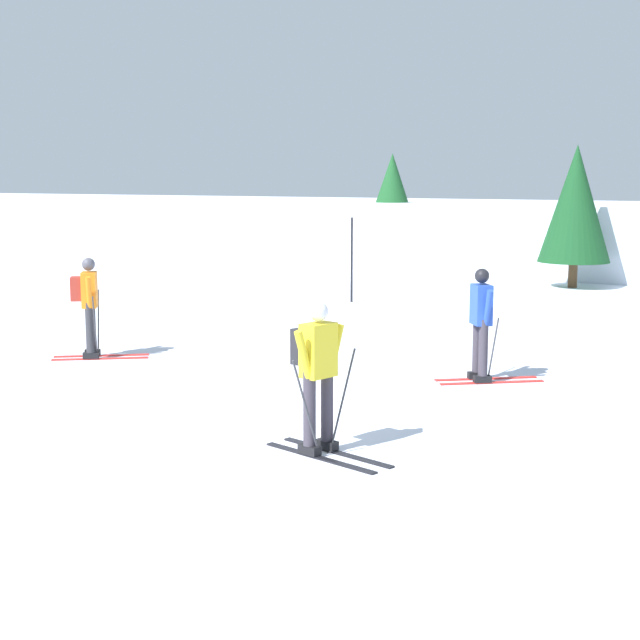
{
  "coord_description": "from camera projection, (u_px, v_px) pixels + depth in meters",
  "views": [
    {
      "loc": [
        7.21,
        -9.7,
        3.05
      ],
      "look_at": [
        0.15,
        2.51,
        0.9
      ],
      "focal_mm": 52.83,
      "sensor_mm": 36.0,
      "label": 1
    }
  ],
  "objects": [
    {
      "name": "conifer_far_right",
      "position": [
        576.0,
        204.0,
        25.81
      ],
      "size": [
        1.98,
        1.98,
        3.93
      ],
      "color": "#513823",
      "rests_on": "ground"
    },
    {
      "name": "skier_orange",
      "position": [
        89.0,
        302.0,
        15.85
      ],
      "size": [
        1.49,
        1.27,
        1.71
      ],
      "color": "red",
      "rests_on": "ground"
    },
    {
      "name": "skier_yellow",
      "position": [
        317.0,
        369.0,
        10.36
      ],
      "size": [
        1.64,
        0.98,
        1.71
      ],
      "color": "black",
      "rests_on": "ground"
    },
    {
      "name": "far_snow_ridge",
      "position": [
        606.0,
        238.0,
        30.33
      ],
      "size": [
        80.0,
        7.37,
        2.2
      ],
      "primitive_type": "cube",
      "color": "silver",
      "rests_on": "ground"
    },
    {
      "name": "conifer_far_centre",
      "position": [
        392.0,
        202.0,
        31.46
      ],
      "size": [
        2.19,
        2.19,
        3.82
      ],
      "color": "#513823",
      "rests_on": "ground"
    },
    {
      "name": "ground_plane",
      "position": [
        215.0,
        412.0,
        12.33
      ],
      "size": [
        120.0,
        120.0,
        0.0
      ],
      "primitive_type": "plane",
      "color": "silver"
    },
    {
      "name": "skier_blue",
      "position": [
        481.0,
        321.0,
        14.02
      ],
      "size": [
        1.48,
        1.29,
        1.71
      ],
      "color": "red",
      "rests_on": "ground"
    },
    {
      "name": "trail_marker_pole",
      "position": [
        352.0,
        260.0,
        22.99
      ],
      "size": [
        0.05,
        0.05,
        2.08
      ],
      "primitive_type": "cylinder",
      "color": "black",
      "rests_on": "ground"
    }
  ]
}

